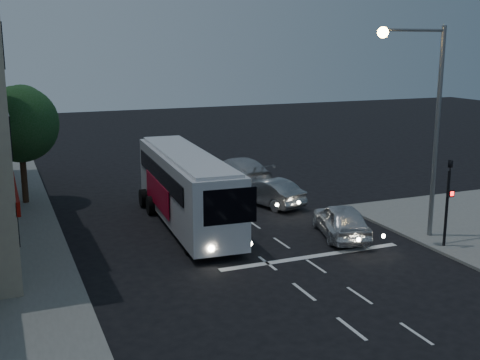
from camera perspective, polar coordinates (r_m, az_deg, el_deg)
name	(u,v)px	position (r m, az deg, el deg)	size (l,w,h in m)	color
ground	(291,281)	(22.07, 4.84, -9.57)	(120.00, 120.00, 0.00)	black
road_markings	(282,249)	(25.37, 4.01, -6.52)	(8.00, 30.55, 0.01)	silver
tour_bus	(187,186)	(28.29, -5.09, -0.58)	(2.98, 11.38, 3.46)	silver
car_suv	(341,220)	(27.03, 9.56, -3.79)	(1.78, 4.43, 1.51)	silver
car_sedan_a	(268,192)	(31.91, 2.69, -1.14)	(1.52, 4.36, 1.44)	#9E9E9E
car_sedan_b	(238,171)	(36.62, -0.17, 0.86)	(2.32, 5.72, 1.66)	#BCBCBE
traffic_signal_main	(448,192)	(26.13, 19.14, -1.12)	(0.25, 0.35, 4.10)	black
streetlight	(426,109)	(26.49, 17.21, 6.48)	(3.32, 0.44, 9.00)	slate
street_tree	(19,121)	(33.38, -20.19, 5.31)	(4.00, 4.00, 6.20)	black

